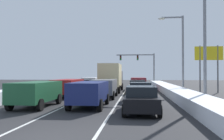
% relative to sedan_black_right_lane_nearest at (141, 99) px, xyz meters
% --- Properties ---
extents(ground_plane, '(120.00, 120.00, 0.00)m').
position_rel_sedan_black_right_lane_nearest_xyz_m(ground_plane, '(-3.40, 10.05, -0.76)').
color(ground_plane, '#28282B').
extents(lane_stripe_between_right_lane_and_center_lane, '(0.14, 43.58, 0.01)m').
position_rel_sedan_black_right_lane_nearest_xyz_m(lane_stripe_between_right_lane_and_center_lane, '(-1.70, 14.01, -0.76)').
color(lane_stripe_between_right_lane_and_center_lane, silver).
rests_on(lane_stripe_between_right_lane_and_center_lane, ground).
extents(lane_stripe_between_center_lane_and_left_lane, '(0.14, 43.58, 0.01)m').
position_rel_sedan_black_right_lane_nearest_xyz_m(lane_stripe_between_center_lane_and_left_lane, '(-5.10, 14.01, -0.76)').
color(lane_stripe_between_center_lane_and_left_lane, silver).
rests_on(lane_stripe_between_center_lane_and_left_lane, ground).
extents(snow_bank_right_shoulder, '(1.97, 43.58, 0.79)m').
position_rel_sedan_black_right_lane_nearest_xyz_m(snow_bank_right_shoulder, '(3.60, 14.01, -0.37)').
color(snow_bank_right_shoulder, white).
rests_on(snow_bank_right_shoulder, ground).
extents(snow_bank_left_shoulder, '(1.50, 43.58, 0.93)m').
position_rel_sedan_black_right_lane_nearest_xyz_m(snow_bank_left_shoulder, '(-10.40, 14.01, -0.30)').
color(snow_bank_left_shoulder, white).
rests_on(snow_bank_left_shoulder, ground).
extents(sedan_black_right_lane_nearest, '(2.00, 4.50, 1.51)m').
position_rel_sedan_black_right_lane_nearest_xyz_m(sedan_black_right_lane_nearest, '(0.00, 0.00, 0.00)').
color(sedan_black_right_lane_nearest, black).
rests_on(sedan_black_right_lane_nearest, ground).
extents(sedan_white_right_lane_second, '(2.00, 4.50, 1.51)m').
position_rel_sedan_black_right_lane_nearest_xyz_m(sedan_white_right_lane_second, '(0.06, 6.14, 0.00)').
color(sedan_white_right_lane_second, silver).
rests_on(sedan_white_right_lane_second, ground).
extents(sedan_tan_right_lane_third, '(2.00, 4.50, 1.51)m').
position_rel_sedan_black_right_lane_nearest_xyz_m(sedan_tan_right_lane_third, '(-0.15, 12.76, 0.00)').
color(sedan_tan_right_lane_third, '#937F60').
rests_on(sedan_tan_right_lane_third, ground).
extents(suv_maroon_right_lane_fourth, '(2.16, 4.90, 1.67)m').
position_rel_sedan_black_right_lane_nearest_xyz_m(suv_maroon_right_lane_fourth, '(-0.00, 18.58, 0.25)').
color(suv_maroon_right_lane_fourth, maroon).
rests_on(suv_maroon_right_lane_fourth, ground).
extents(suv_navy_center_lane_nearest, '(2.16, 4.90, 1.67)m').
position_rel_sedan_black_right_lane_nearest_xyz_m(suv_navy_center_lane_nearest, '(-3.36, 1.90, 0.25)').
color(suv_navy_center_lane_nearest, navy).
rests_on(suv_navy_center_lane_nearest, ground).
extents(suv_gray_center_lane_second, '(2.16, 4.90, 1.67)m').
position_rel_sedan_black_right_lane_nearest_xyz_m(suv_gray_center_lane_second, '(-3.20, 8.13, 0.25)').
color(suv_gray_center_lane_second, slate).
rests_on(suv_gray_center_lane_second, ground).
extents(box_truck_center_lane_third, '(2.53, 7.20, 3.36)m').
position_rel_sedan_black_right_lane_nearest_xyz_m(box_truck_center_lane_third, '(-3.33, 15.30, 1.14)').
color(box_truck_center_lane_third, '#38383D').
rests_on(box_truck_center_lane_third, ground).
extents(sedan_silver_center_lane_fourth, '(2.00, 4.50, 1.51)m').
position_rel_sedan_black_right_lane_nearest_xyz_m(sedan_silver_center_lane_fourth, '(-3.51, 23.88, 0.00)').
color(sedan_silver_center_lane_fourth, '#B7BABF').
rests_on(sedan_silver_center_lane_fourth, ground).
extents(suv_green_left_lane_nearest, '(2.16, 4.90, 1.67)m').
position_rel_sedan_black_right_lane_nearest_xyz_m(suv_green_left_lane_nearest, '(-6.90, 1.63, 0.25)').
color(suv_green_left_lane_nearest, '#1E5633').
rests_on(suv_green_left_lane_nearest, ground).
extents(suv_red_left_lane_second, '(2.16, 4.90, 1.67)m').
position_rel_sedan_black_right_lane_nearest_xyz_m(suv_red_left_lane_second, '(-6.72, 8.37, 0.25)').
color(suv_red_left_lane_second, maroon).
rests_on(suv_red_left_lane_second, ground).
extents(sedan_black_left_lane_third, '(2.00, 4.50, 1.51)m').
position_rel_sedan_black_right_lane_nearest_xyz_m(sedan_black_left_lane_third, '(-6.61, 14.44, 0.00)').
color(sedan_black_left_lane_third, black).
rests_on(sedan_black_left_lane_third, ground).
extents(suv_white_left_lane_fourth, '(2.16, 4.90, 1.67)m').
position_rel_sedan_black_right_lane_nearest_xyz_m(suv_white_left_lane_fourth, '(-6.80, 20.48, 0.25)').
color(suv_white_left_lane_fourth, silver).
rests_on(suv_white_left_lane_fourth, ground).
extents(traffic_light_gantry, '(7.54, 0.47, 6.20)m').
position_rel_sedan_black_right_lane_nearest_xyz_m(traffic_light_gantry, '(0.87, 33.81, 3.73)').
color(traffic_light_gantry, slate).
rests_on(traffic_light_gantry, ground).
extents(street_lamp_right_near, '(2.66, 0.36, 9.25)m').
position_rel_sedan_black_right_lane_nearest_xyz_m(street_lamp_right_near, '(4.34, 4.10, 4.69)').
color(street_lamp_right_near, gray).
rests_on(street_lamp_right_near, ground).
extents(street_lamp_right_mid, '(2.66, 0.36, 8.35)m').
position_rel_sedan_black_right_lane_nearest_xyz_m(street_lamp_right_mid, '(4.27, 12.03, 4.22)').
color(street_lamp_right_mid, gray).
rests_on(street_lamp_right_mid, ground).
extents(roadside_sign_right, '(3.20, 0.16, 5.50)m').
position_rel_sedan_black_right_lane_nearest_xyz_m(roadside_sign_right, '(8.14, 15.03, 3.25)').
color(roadside_sign_right, '#59595B').
rests_on(roadside_sign_right, ground).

